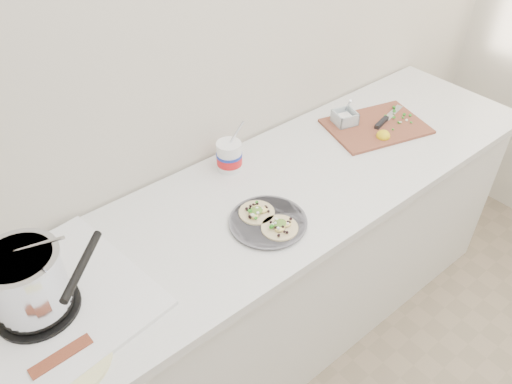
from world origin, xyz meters
TOP-DOWN VIEW (x-y plane):
  - counter at (0.00, 1.43)m, footprint 2.44×0.66m
  - stove at (-0.88, 1.43)m, footprint 0.63×0.60m
  - taco_plate at (-0.14, 1.30)m, footprint 0.27×0.27m
  - tub at (-0.05, 1.63)m, footprint 0.10×0.10m
  - cutboard at (0.61, 1.47)m, footprint 0.48×0.39m
  - bacon_plate at (-0.89, 1.25)m, footprint 0.26×0.26m

SIDE VIEW (x-z plane):
  - counter at x=0.00m, z-range 0.00..0.90m
  - bacon_plate at x=-0.89m, z-range 0.90..0.92m
  - cutboard at x=0.61m, z-range 0.88..0.95m
  - taco_plate at x=-0.14m, z-range 0.90..0.94m
  - tub at x=-0.05m, z-range 0.86..1.08m
  - stove at x=-0.88m, z-range 0.85..1.13m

